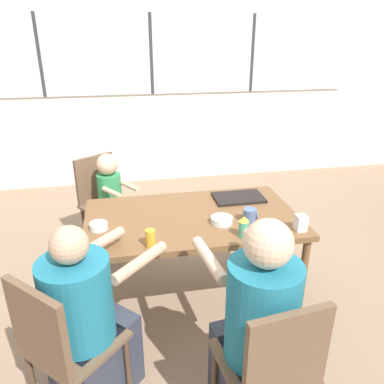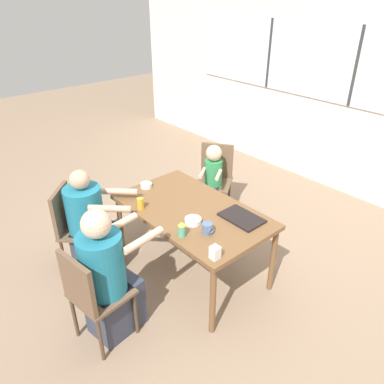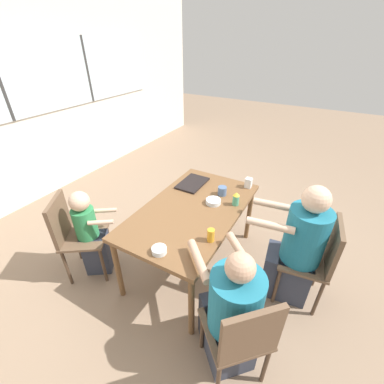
{
  "view_description": "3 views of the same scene",
  "coord_description": "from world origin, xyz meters",
  "px_view_note": "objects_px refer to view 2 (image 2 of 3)",
  "views": [
    {
      "loc": [
        -0.44,
        -2.26,
        1.86
      ],
      "look_at": [
        0.0,
        0.0,
        0.89
      ],
      "focal_mm": 35.0,
      "sensor_mm": 36.0,
      "label": 1
    },
    {
      "loc": [
        2.18,
        -1.91,
        2.51
      ],
      "look_at": [
        0.0,
        0.0,
        0.89
      ],
      "focal_mm": 35.0,
      "sensor_mm": 36.0,
      "label": 2
    },
    {
      "loc": [
        -1.72,
        -0.97,
        2.11
      ],
      "look_at": [
        0.0,
        0.0,
        0.89
      ],
      "focal_mm": 24.0,
      "sensor_mm": 36.0,
      "label": 3
    }
  ],
  "objects_px": {
    "person_woman_green_shirt": "(109,280)",
    "bowl_white_shallow": "(193,221)",
    "chair_for_man_blue_shirt": "(73,222)",
    "bowl_cereal": "(146,185)",
    "person_toddler": "(213,185)",
    "chair_for_toddler": "(215,174)",
    "person_man_blue_shirt": "(91,227)",
    "juice_glass": "(140,204)",
    "sippy_cup": "(182,229)",
    "chair_for_woman_green_shirt": "(90,292)",
    "coffee_mug": "(208,228)",
    "milk_carton_small": "(215,253)"
  },
  "relations": [
    {
      "from": "chair_for_man_blue_shirt",
      "to": "bowl_cereal",
      "type": "xyz_separation_m",
      "value": [
        0.18,
        0.74,
        0.21
      ]
    },
    {
      "from": "person_toddler",
      "to": "milk_carton_small",
      "type": "distance_m",
      "value": 1.68
    },
    {
      "from": "person_woman_green_shirt",
      "to": "person_man_blue_shirt",
      "type": "distance_m",
      "value": 0.85
    },
    {
      "from": "person_man_blue_shirt",
      "to": "bowl_cereal",
      "type": "xyz_separation_m",
      "value": [
        0.06,
        0.62,
        0.26
      ]
    },
    {
      "from": "coffee_mug",
      "to": "bowl_cereal",
      "type": "relative_size",
      "value": 0.83
    },
    {
      "from": "person_man_blue_shirt",
      "to": "bowl_white_shallow",
      "type": "height_order",
      "value": "person_man_blue_shirt"
    },
    {
      "from": "sippy_cup",
      "to": "chair_for_man_blue_shirt",
      "type": "bearing_deg",
      "value": -155.89
    },
    {
      "from": "chair_for_toddler",
      "to": "person_toddler",
      "type": "height_order",
      "value": "person_toddler"
    },
    {
      "from": "chair_for_toddler",
      "to": "bowl_white_shallow",
      "type": "bearing_deg",
      "value": 92.68
    },
    {
      "from": "person_man_blue_shirt",
      "to": "sippy_cup",
      "type": "distance_m",
      "value": 1.05
    },
    {
      "from": "chair_for_man_blue_shirt",
      "to": "person_toddler",
      "type": "xyz_separation_m",
      "value": [
        0.24,
        1.62,
        -0.07
      ]
    },
    {
      "from": "bowl_white_shallow",
      "to": "sippy_cup",
      "type": "bearing_deg",
      "value": -66.71
    },
    {
      "from": "person_toddler",
      "to": "bowl_cereal",
      "type": "bearing_deg",
      "value": 51.16
    },
    {
      "from": "person_man_blue_shirt",
      "to": "bowl_white_shallow",
      "type": "distance_m",
      "value": 1.04
    },
    {
      "from": "chair_for_woman_green_shirt",
      "to": "juice_glass",
      "type": "xyz_separation_m",
      "value": [
        -0.46,
        0.78,
        0.24
      ]
    },
    {
      "from": "milk_carton_small",
      "to": "bowl_cereal",
      "type": "bearing_deg",
      "value": 168.23
    },
    {
      "from": "juice_glass",
      "to": "bowl_cereal",
      "type": "distance_m",
      "value": 0.42
    },
    {
      "from": "person_toddler",
      "to": "coffee_mug",
      "type": "relative_size",
      "value": 9.99
    },
    {
      "from": "chair_for_woman_green_shirt",
      "to": "sippy_cup",
      "type": "bearing_deg",
      "value": 74.67
    },
    {
      "from": "person_toddler",
      "to": "milk_carton_small",
      "type": "height_order",
      "value": "person_toddler"
    },
    {
      "from": "juice_glass",
      "to": "bowl_cereal",
      "type": "relative_size",
      "value": 0.97
    },
    {
      "from": "person_toddler",
      "to": "sippy_cup",
      "type": "xyz_separation_m",
      "value": [
        0.81,
        -1.14,
        0.33
      ]
    },
    {
      "from": "person_man_blue_shirt",
      "to": "juice_glass",
      "type": "xyz_separation_m",
      "value": [
        0.36,
        0.34,
        0.29
      ]
    },
    {
      "from": "person_woman_green_shirt",
      "to": "bowl_cereal",
      "type": "height_order",
      "value": "person_woman_green_shirt"
    },
    {
      "from": "chair_for_woman_green_shirt",
      "to": "juice_glass",
      "type": "bearing_deg",
      "value": 113.21
    },
    {
      "from": "person_woman_green_shirt",
      "to": "bowl_cereal",
      "type": "distance_m",
      "value": 1.18
    },
    {
      "from": "person_woman_green_shirt",
      "to": "chair_for_man_blue_shirt",
      "type": "bearing_deg",
      "value": 163.19
    },
    {
      "from": "coffee_mug",
      "to": "juice_glass",
      "type": "bearing_deg",
      "value": -163.67
    },
    {
      "from": "person_man_blue_shirt",
      "to": "juice_glass",
      "type": "distance_m",
      "value": 0.58
    },
    {
      "from": "coffee_mug",
      "to": "bowl_white_shallow",
      "type": "bearing_deg",
      "value": 177.14
    },
    {
      "from": "chair_for_toddler",
      "to": "person_man_blue_shirt",
      "type": "distance_m",
      "value": 1.62
    },
    {
      "from": "chair_for_woman_green_shirt",
      "to": "chair_for_toddler",
      "type": "distance_m",
      "value": 2.21
    },
    {
      "from": "sippy_cup",
      "to": "chair_for_woman_green_shirt",
      "type": "bearing_deg",
      "value": -97.95
    },
    {
      "from": "person_woman_green_shirt",
      "to": "bowl_white_shallow",
      "type": "xyz_separation_m",
      "value": [
        0.05,
        0.82,
        0.21
      ]
    },
    {
      "from": "person_woman_green_shirt",
      "to": "sippy_cup",
      "type": "height_order",
      "value": "person_woman_green_shirt"
    },
    {
      "from": "chair_for_man_blue_shirt",
      "to": "milk_carton_small",
      "type": "bearing_deg",
      "value": 63.06
    },
    {
      "from": "chair_for_woman_green_shirt",
      "to": "person_toddler",
      "type": "xyz_separation_m",
      "value": [
        -0.7,
        1.94,
        -0.07
      ]
    },
    {
      "from": "chair_for_woman_green_shirt",
      "to": "coffee_mug",
      "type": "distance_m",
      "value": 1.03
    },
    {
      "from": "person_man_blue_shirt",
      "to": "coffee_mug",
      "type": "relative_size",
      "value": 11.39
    },
    {
      "from": "person_woman_green_shirt",
      "to": "person_toddler",
      "type": "relative_size",
      "value": 1.24
    },
    {
      "from": "sippy_cup",
      "to": "bowl_cereal",
      "type": "distance_m",
      "value": 0.92
    },
    {
      "from": "sippy_cup",
      "to": "milk_carton_small",
      "type": "height_order",
      "value": "sippy_cup"
    },
    {
      "from": "chair_for_woman_green_shirt",
      "to": "person_woman_green_shirt",
      "type": "xyz_separation_m",
      "value": [
        -0.02,
        0.17,
        -0.0
      ]
    },
    {
      "from": "person_woman_green_shirt",
      "to": "coffee_mug",
      "type": "distance_m",
      "value": 0.88
    },
    {
      "from": "coffee_mug",
      "to": "juice_glass",
      "type": "relative_size",
      "value": 0.86
    },
    {
      "from": "chair_for_toddler",
      "to": "bowl_cereal",
      "type": "height_order",
      "value": "chair_for_toddler"
    },
    {
      "from": "person_toddler",
      "to": "milk_carton_small",
      "type": "relative_size",
      "value": 8.92
    },
    {
      "from": "bowl_cereal",
      "to": "chair_for_toddler",
      "type": "bearing_deg",
      "value": 91.29
    },
    {
      "from": "juice_glass",
      "to": "bowl_white_shallow",
      "type": "xyz_separation_m",
      "value": [
        0.49,
        0.21,
        -0.03
      ]
    },
    {
      "from": "chair_for_toddler",
      "to": "person_woman_green_shirt",
      "type": "distance_m",
      "value": 2.05
    }
  ]
}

